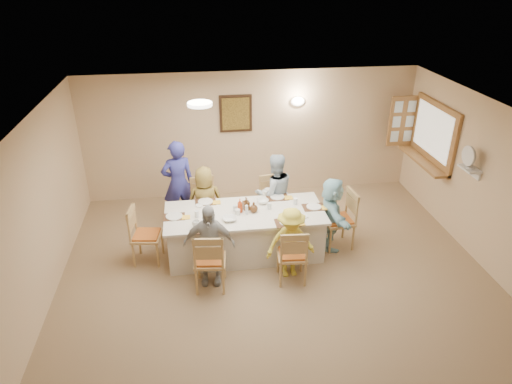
{
  "coord_description": "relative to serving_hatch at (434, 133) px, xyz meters",
  "views": [
    {
      "loc": [
        -1.1,
        -4.94,
        4.29
      ],
      "look_at": [
        -0.2,
        1.4,
        1.05
      ],
      "focal_mm": 32.0,
      "sensor_mm": 36.0,
      "label": 1
    }
  ],
  "objects": [
    {
      "name": "ground",
      "position": [
        -3.21,
        -2.4,
        -1.5
      ],
      "size": [
        7.0,
        7.0,
        0.0
      ],
      "primitive_type": "plane",
      "color": "#92734F"
    },
    {
      "name": "room_walls",
      "position": [
        -3.21,
        -2.4,
        0.01
      ],
      "size": [
        7.0,
        7.0,
        7.0
      ],
      "color": "#D4AC84",
      "rests_on": "ground"
    },
    {
      "name": "wall_picture",
      "position": [
        -3.51,
        1.06,
        0.2
      ],
      "size": [
        0.62,
        0.05,
        0.72
      ],
      "color": "#332112",
      "rests_on": "room_walls"
    },
    {
      "name": "wall_sconce",
      "position": [
        -2.31,
        1.04,
        0.4
      ],
      "size": [
        0.26,
        0.09,
        0.18
      ],
      "primitive_type": "ellipsoid",
      "color": "white",
      "rests_on": "room_walls"
    },
    {
      "name": "ceiling_light",
      "position": [
        -4.21,
        -0.9,
        0.97
      ],
      "size": [
        0.36,
        0.36,
        0.05
      ],
      "primitive_type": "cylinder",
      "color": "white",
      "rests_on": "room_walls"
    },
    {
      "name": "serving_hatch",
      "position": [
        0.0,
        0.0,
        0.0
      ],
      "size": [
        0.06,
        1.5,
        1.15
      ],
      "primitive_type": "cube",
      "color": "#9C6C39",
      "rests_on": "room_walls"
    },
    {
      "name": "hatch_sill",
      "position": [
        -0.12,
        0.0,
        -0.53
      ],
      "size": [
        0.3,
        1.5,
        0.05
      ],
      "primitive_type": "cube",
      "color": "#9C6C39",
      "rests_on": "room_walls"
    },
    {
      "name": "shutter_door",
      "position": [
        -0.26,
        0.76,
        0.0
      ],
      "size": [
        0.55,
        0.04,
        1.0
      ],
      "primitive_type": "cube",
      "color": "#9C6C39",
      "rests_on": "room_walls"
    },
    {
      "name": "fan_shelf",
      "position": [
        -0.08,
        -1.35,
        -0.1
      ],
      "size": [
        0.22,
        0.36,
        0.03
      ],
      "primitive_type": "cube",
      "color": "white",
      "rests_on": "room_walls"
    },
    {
      "name": "desk_fan",
      "position": [
        -0.11,
        -1.35,
        0.05
      ],
      "size": [
        0.3,
        0.3,
        0.28
      ],
      "primitive_type": null,
      "color": "#A5A5A8",
      "rests_on": "fan_shelf"
    },
    {
      "name": "dining_table",
      "position": [
        -3.6,
        -1.1,
        -1.12
      ],
      "size": [
        2.52,
        1.06,
        0.76
      ],
      "primitive_type": "cube",
      "color": "silver",
      "rests_on": "ground"
    },
    {
      "name": "chair_back_left",
      "position": [
        -4.2,
        -0.3,
        -1.02
      ],
      "size": [
        0.53,
        0.53,
        0.97
      ],
      "primitive_type": null,
      "rotation": [
        0.0,
        0.0,
        0.16
      ],
      "color": "tan",
      "rests_on": "ground"
    },
    {
      "name": "chair_back_right",
      "position": [
        -3.0,
        -0.3,
        -1.03
      ],
      "size": [
        0.5,
        0.5,
        0.93
      ],
      "primitive_type": null,
      "rotation": [
        0.0,
        0.0,
        0.13
      ],
      "color": "tan",
      "rests_on": "ground"
    },
    {
      "name": "chair_front_left",
      "position": [
        -4.2,
        -1.9,
        -1.02
      ],
      "size": [
        0.51,
        0.51,
        0.97
      ],
      "primitive_type": null,
      "rotation": [
        0.0,
        0.0,
        3.03
      ],
      "color": "tan",
      "rests_on": "ground"
    },
    {
      "name": "chair_front_right",
      "position": [
        -3.0,
        -1.9,
        -1.04
      ],
      "size": [
        0.47,
        0.47,
        0.92
      ],
      "primitive_type": null,
      "rotation": [
        0.0,
        0.0,
        3.06
      ],
      "color": "tan",
      "rests_on": "ground"
    },
    {
      "name": "chair_left_end",
      "position": [
        -5.15,
        -1.1,
        -1.02
      ],
      "size": [
        0.52,
        0.52,
        0.95
      ],
      "primitive_type": null,
      "rotation": [
        0.0,
        0.0,
        1.42
      ],
      "color": "tan",
      "rests_on": "ground"
    },
    {
      "name": "chair_right_end",
      "position": [
        -2.05,
        -1.1,
        -1.0
      ],
      "size": [
        0.52,
        0.52,
        1.01
      ],
      "primitive_type": null,
      "rotation": [
        0.0,
        0.0,
        -1.48
      ],
      "color": "tan",
      "rests_on": "ground"
    },
    {
      "name": "diner_back_left",
      "position": [
        -4.2,
        -0.42,
        -0.87
      ],
      "size": [
        0.65,
        0.46,
        1.26
      ],
      "primitive_type": "imported",
      "rotation": [
        0.0,
        0.0,
        3.19
      ],
      "color": "olive",
      "rests_on": "ground"
    },
    {
      "name": "diner_back_right",
      "position": [
        -3.0,
        -0.42,
        -0.78
      ],
      "size": [
        0.88,
        0.78,
        1.43
      ],
      "primitive_type": "imported",
      "rotation": [
        0.0,
        0.0,
        3.32
      ],
      "color": "#A3B4C4",
      "rests_on": "ground"
    },
    {
      "name": "diner_front_left",
      "position": [
        -4.2,
        -1.78,
        -0.86
      ],
      "size": [
        0.85,
        0.54,
        1.29
      ],
      "primitive_type": "imported",
      "rotation": [
        0.0,
        0.0,
        -0.15
      ],
      "color": "#A9A9A9",
      "rests_on": "ground"
    },
    {
      "name": "diner_front_right",
      "position": [
        -3.0,
        -1.78,
        -0.93
      ],
      "size": [
        0.79,
        0.52,
        1.14
      ],
      "primitive_type": "imported",
      "rotation": [
        0.0,
        0.0,
        0.07
      ],
      "color": "gold",
      "rests_on": "ground"
    },
    {
      "name": "diner_right_end",
      "position": [
        -2.18,
        -1.1,
        -0.88
      ],
      "size": [
        1.19,
        0.47,
        1.25
      ],
      "primitive_type": "imported",
      "rotation": [
        0.0,
        0.0,
        1.53
      ],
      "color": "#ABE4F3",
      "rests_on": "ground"
    },
    {
      "name": "caregiver",
      "position": [
        -4.65,
        0.05,
        -0.71
      ],
      "size": [
        0.75,
        0.64,
        1.58
      ],
      "primitive_type": "imported",
      "rotation": [
        0.0,
        0.0,
        3.38
      ],
      "color": "#323593",
      "rests_on": "ground"
    },
    {
      "name": "placemat_fl",
      "position": [
        -4.2,
        -1.52,
        -0.74
      ],
      "size": [
        0.38,
        0.28,
        0.01
      ],
      "primitive_type": "cube",
      "color": "#472B19",
      "rests_on": "dining_table"
    },
    {
      "name": "plate_fl",
      "position": [
        -4.2,
        -1.52,
        -0.73
      ],
      "size": [
        0.22,
        0.22,
        0.01
      ],
      "primitive_type": "cylinder",
      "color": "white",
      "rests_on": "dining_table"
    },
    {
      "name": "napkin_fl",
      "position": [
        -4.02,
        -1.57,
        -0.73
      ],
      "size": [
        0.13,
        0.13,
        0.01
      ],
      "primitive_type": "cube",
      "color": "yellow",
      "rests_on": "dining_table"
    },
    {
      "name": "placemat_fr",
      "position": [
        -3.0,
        -1.52,
        -0.74
      ],
      "size": [
        0.37,
        0.28,
        0.01
      ],
      "primitive_type": "cube",
      "color": "#472B19",
      "rests_on": "dining_table"
    },
    {
      "name": "plate_fr",
      "position": [
        -3.0,
        -1.52,
        -0.73
      ],
      "size": [
        0.24,
        0.24,
        0.02
      ],
      "primitive_type": "cylinder",
      "color": "white",
      "rests_on": "dining_table"
    },
    {
      "name": "napkin_fr",
      "position": [
        -2.82,
        -1.57,
        -0.73
      ],
      "size": [
        0.15,
        0.15,
        0.01
      ],
      "primitive_type": "cube",
      "color": "yellow",
      "rests_on": "dining_table"
    },
    {
      "name": "placemat_bl",
      "position": [
        -4.2,
        -0.68,
        -0.74
      ],
      "size": [
        0.34,
        0.25,
        0.01
      ],
      "primitive_type": "cube",
      "color": "#472B19",
      "rests_on": "dining_table"
    },
    {
      "name": "plate_bl",
      "position": [
        -4.2,
        -0.68,
        -0.73
      ],
      "size": [
        0.25,
        0.25,
        0.02
      ],
      "primitive_type": "cylinder",
      "color": "white",
      "rests_on": "dining_table"
    },
    {
      "name": "napkin_bl",
      "position": [
        -4.02,
        -0.73,
        -0.73
      ],
      "size": [
        0.13,
        0.13,
        0.01
      ],
      "primitive_type": "cube",
      "color": "yellow",
      "rests_on": "dining_table"
    },
    {
      "name": "placemat_br",
      "position": [
        -3.0,
        -0.68,
        -0.74
      ],
      "size": [
        0.36,
        0.27,
        0.01
      ],
      "primitive_type": "cube",
      "color": "#472B19",
      "rests_on": "dining_table"
    },
    {
      "name": "plate_br",
      "position": [
        -3.0,
        -0.68,
        -0.73
      ],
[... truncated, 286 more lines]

